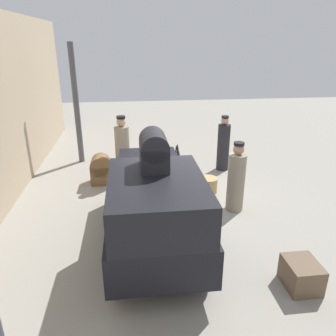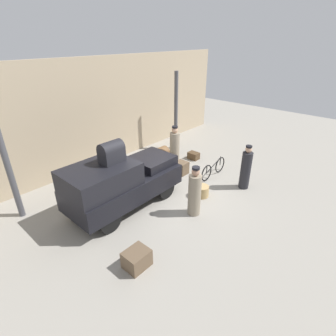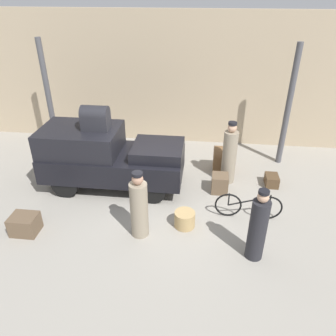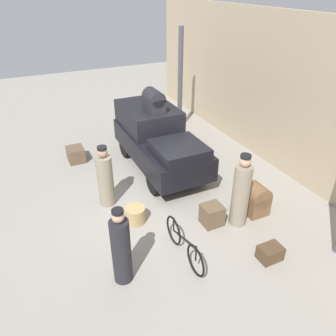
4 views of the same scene
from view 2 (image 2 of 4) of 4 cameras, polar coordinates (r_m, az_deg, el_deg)
ground_plane at (r=9.59m, az=0.10°, el=-5.84°), size 30.00×30.00×0.00m
station_building_facade at (r=11.58m, az=-15.45°, el=11.21°), size 16.00×0.15×4.50m
canopy_pillar_left at (r=8.94m, az=-31.69°, el=1.06°), size 0.18×0.18×3.77m
canopy_pillar_right at (r=13.00m, az=1.73°, el=12.11°), size 0.18×0.18×3.77m
truck at (r=8.61m, az=-10.37°, el=-2.98°), size 3.91×1.68×1.75m
bicycle at (r=10.82m, az=9.86°, el=-0.12°), size 1.67×0.04×0.71m
wicker_basket at (r=9.50m, az=7.36°, el=-5.01°), size 0.50×0.50×0.40m
porter_carrying_trunk at (r=8.29m, az=5.81°, el=-5.47°), size 0.41×0.41×1.68m
porter_standing_middle at (r=11.19m, az=1.45°, el=4.12°), size 0.41×0.41×1.88m
conductor_in_dark_uniform at (r=10.09m, az=16.57°, el=-0.20°), size 0.38×0.38×1.71m
suitcase_black_upright at (r=10.93m, az=2.95°, el=0.04°), size 0.46×0.48×0.52m
trunk_barrel_dark at (r=11.66m, az=-1.43°, el=2.64°), size 0.55×0.55×0.82m
suitcase_tan_flat at (r=12.35m, az=5.58°, el=2.69°), size 0.36×0.49×0.32m
trunk_wicker_pale at (r=6.90m, az=-6.82°, el=-19.05°), size 0.62×0.52×0.47m
trunk_on_truck_roof at (r=8.01m, az=-12.22°, el=3.43°), size 0.72×0.47×0.66m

